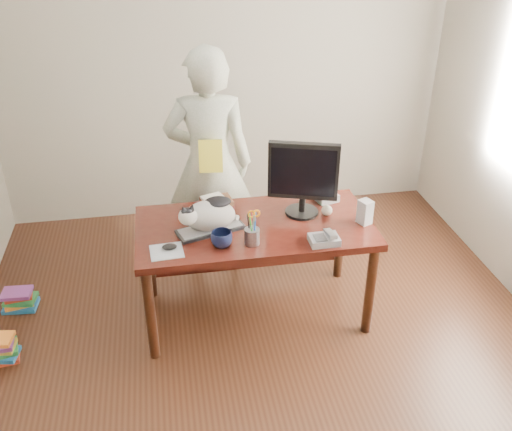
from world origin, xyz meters
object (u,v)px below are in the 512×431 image
object	(u,v)px
keyboard	(210,229)
book_pile_b	(19,300)
speaker	(365,212)
monitor	(303,175)
pen_cup	(252,235)
mouse	(170,247)
coffee_mug	(222,239)
book_stack	(215,203)
calculator	(324,195)
desk	(253,237)
cat	(208,215)
phone	(325,239)
baseball	(327,210)
person	(209,164)

from	to	relation	value
keyboard	book_pile_b	distance (m)	1.62
book_pile_b	speaker	bearing A→B (deg)	-10.46
speaker	monitor	bearing A→B (deg)	131.45
pen_cup	mouse	world-z (taller)	pen_cup
monitor	coffee_mug	world-z (taller)	monitor
monitor	book_stack	xyz separation A→B (m)	(-0.58, 0.20, -0.26)
calculator	monitor	bearing A→B (deg)	-153.07
book_pile_b	desk	bearing A→B (deg)	-8.97
coffee_mug	book_pile_b	size ratio (longest dim) A/B	0.53
pen_cup	book_stack	bearing A→B (deg)	109.29
cat	book_pile_b	bearing A→B (deg)	147.83
pen_cup	desk	bearing A→B (deg)	79.66
phone	speaker	bearing A→B (deg)	29.80
monitor	speaker	xyz separation A→B (m)	(0.39, -0.19, -0.22)
keyboard	baseball	bearing A→B (deg)	-11.88
monitor	baseball	distance (m)	0.32
book_stack	calculator	world-z (taller)	book_stack
pen_cup	book_pile_b	distance (m)	1.91
pen_cup	speaker	bearing A→B (deg)	9.12
desk	person	world-z (taller)	person
cat	calculator	distance (m)	0.94
cat	pen_cup	bearing A→B (deg)	-54.13
speaker	book_stack	size ratio (longest dim) A/B	0.62
speaker	book_stack	distance (m)	1.05
keyboard	mouse	xyz separation A→B (m)	(-0.28, -0.18, 0.01)
person	book_pile_b	world-z (taller)	person
desk	mouse	size ratio (longest dim) A/B	16.46
cat	person	bearing A→B (deg)	66.55
phone	calculator	xyz separation A→B (m)	(0.16, 0.59, -0.00)
speaker	book_stack	world-z (taller)	speaker
monitor	book_stack	distance (m)	0.67
monitor	mouse	size ratio (longest dim) A/B	5.52
keyboard	book_pile_b	world-z (taller)	keyboard
baseball	pen_cup	bearing A→B (deg)	-154.34
cat	pen_cup	xyz separation A→B (m)	(0.26, -0.20, -0.06)
keyboard	book_stack	distance (m)	0.32
baseball	book_stack	bearing A→B (deg)	162.57
coffee_mug	phone	world-z (taller)	coffee_mug
coffee_mug	speaker	size ratio (longest dim) A/B	0.80
cat	coffee_mug	size ratio (longest dim) A/B	3.13
person	coffee_mug	bearing A→B (deg)	95.97
cat	baseball	distance (m)	0.84
keyboard	desk	bearing A→B (deg)	2.37
mouse	calculator	bearing A→B (deg)	19.49
keyboard	monitor	size ratio (longest dim) A/B	0.88
keyboard	phone	world-z (taller)	phone
cat	desk	bearing A→B (deg)	2.62
phone	keyboard	bearing A→B (deg)	157.90
desk	phone	world-z (taller)	phone
mouse	calculator	xyz separation A→B (m)	(1.15, 0.50, 0.01)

